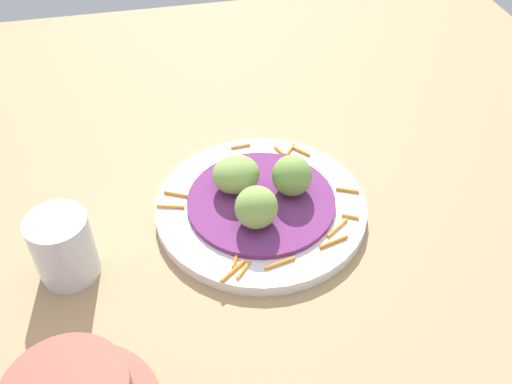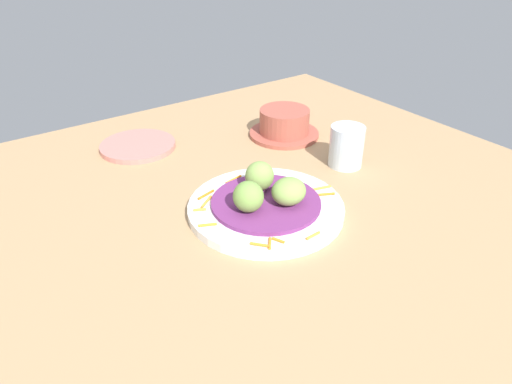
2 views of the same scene
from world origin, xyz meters
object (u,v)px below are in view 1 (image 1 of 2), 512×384
Objects in this scene: main_plate at (261,208)px; guac_scoop_center at (235,172)px; guac_scoop_left at (292,176)px; water_glass at (63,247)px; guac_scoop_right at (256,207)px.

main_plate is 5.17cm from guac_scoop_center.
main_plate is at bearing -80.58° from guac_scoop_left.
water_glass is (4.39, -21.70, 3.12)cm from main_plate.
guac_scoop_right is (6.53, 1.08, 0.29)cm from guac_scoop_center.
water_glass is (5.01, -25.48, -0.66)cm from guac_scoop_left.
water_glass reaches higher than guac_scoop_right.
guac_scoop_center is (-2.95, -2.43, 3.48)cm from main_plate.
water_glass is (0.81, -20.36, -0.65)cm from guac_scoop_right.
guac_scoop_right is (4.21, -5.12, -0.00)cm from guac_scoop_left.
water_glass is at bearing -78.57° from main_plate.
water_glass is at bearing -87.73° from guac_scoop_right.
guac_scoop_center is 20.63cm from water_glass.
water_glass reaches higher than guac_scoop_left.
main_plate is 5.37cm from guac_scoop_right.
main_plate is 4.43× the size of guac_scoop_center.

